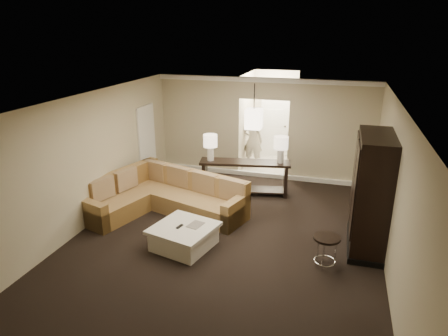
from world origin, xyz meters
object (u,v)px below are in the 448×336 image
(console_table, at_px, (245,175))
(armoire, at_px, (371,195))
(coffee_table, at_px, (184,236))
(sectional_sofa, at_px, (162,197))
(drink_table, at_px, (326,245))
(person, at_px, (253,138))

(console_table, bearing_deg, armoire, -43.56)
(coffee_table, bearing_deg, console_table, 80.10)
(sectional_sofa, xyz_separation_m, drink_table, (3.72, -1.26, 0.06))
(armoire, bearing_deg, console_table, 146.82)
(console_table, distance_m, drink_table, 3.55)
(coffee_table, height_order, drink_table, drink_table)
(drink_table, height_order, person, person)
(drink_table, bearing_deg, sectional_sofa, 161.34)
(armoire, relative_size, person, 1.25)
(console_table, relative_size, person, 1.29)
(coffee_table, relative_size, console_table, 0.57)
(coffee_table, distance_m, console_table, 2.96)
(sectional_sofa, xyz_separation_m, person, (1.30, 3.73, 0.54))
(console_table, bearing_deg, sectional_sofa, -145.39)
(console_table, bearing_deg, person, 86.84)
(drink_table, relative_size, person, 0.33)
(coffee_table, distance_m, person, 5.12)
(coffee_table, height_order, console_table, console_table)
(coffee_table, xyz_separation_m, console_table, (0.51, 2.90, 0.29))
(console_table, bearing_deg, drink_table, -63.08)
(coffee_table, xyz_separation_m, armoire, (3.37, 1.03, 0.85))
(armoire, bearing_deg, coffee_table, -163.01)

